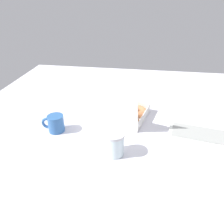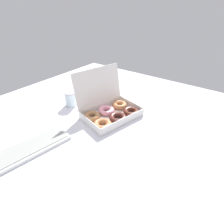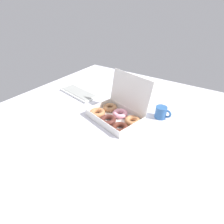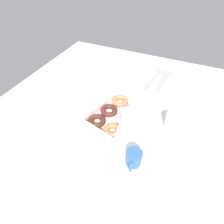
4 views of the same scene
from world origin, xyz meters
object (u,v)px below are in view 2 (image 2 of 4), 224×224
(donut_box, at_px, (111,111))
(keyboard, at_px, (32,147))
(coffee_mug, at_px, (111,89))
(glass_jar, at_px, (71,98))

(donut_box, relative_size, keyboard, 1.05)
(keyboard, bearing_deg, coffee_mug, 3.60)
(keyboard, bearing_deg, donut_box, -16.34)
(donut_box, distance_m, coffee_mug, 0.33)
(donut_box, bearing_deg, coffee_mug, 35.87)
(glass_jar, bearing_deg, coffee_mug, -22.50)
(donut_box, distance_m, keyboard, 0.52)
(coffee_mug, xyz_separation_m, glass_jar, (-0.32, 0.13, 0.01))
(keyboard, xyz_separation_m, coffee_mug, (0.77, 0.05, 0.03))
(coffee_mug, distance_m, glass_jar, 0.35)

